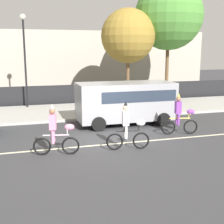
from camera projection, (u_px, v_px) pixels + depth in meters
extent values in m
plane|color=#38383A|center=(107.00, 141.00, 13.38)|extent=(80.00, 80.00, 0.00)
cube|color=beige|center=(110.00, 144.00, 12.91)|extent=(36.00, 0.14, 0.01)
cube|color=#ADAAA3|center=(79.00, 111.00, 19.48)|extent=(60.00, 5.00, 0.15)
cube|color=black|center=(72.00, 95.00, 22.08)|extent=(40.00, 0.08, 1.40)
cube|color=#B2A899|center=(47.00, 62.00, 29.53)|extent=(28.00, 8.00, 5.41)
torus|color=black|center=(71.00, 146.00, 11.61)|extent=(0.67, 0.21, 0.67)
torus|color=black|center=(42.00, 146.00, 11.53)|extent=(0.67, 0.21, 0.67)
cylinder|color=silver|center=(56.00, 135.00, 11.49)|extent=(0.96, 0.25, 0.05)
cylinder|color=silver|center=(52.00, 133.00, 11.46)|extent=(0.04, 0.04, 0.18)
cylinder|color=silver|center=(67.00, 132.00, 11.50)|extent=(0.04, 0.04, 0.23)
cylinder|color=silver|center=(67.00, 129.00, 11.48)|extent=(0.13, 0.50, 0.03)
ellipsoid|color=pink|center=(69.00, 127.00, 11.47)|extent=(0.39, 0.27, 0.24)
cube|color=pink|center=(53.00, 122.00, 11.38)|extent=(0.30, 0.36, 0.56)
sphere|color=#9E7051|center=(52.00, 111.00, 11.30)|extent=(0.22, 0.22, 0.22)
cone|color=silver|center=(52.00, 106.00, 11.27)|extent=(0.14, 0.14, 0.16)
cylinder|color=pink|center=(53.00, 137.00, 11.35)|extent=(0.11, 0.11, 0.48)
cylinder|color=pink|center=(54.00, 135.00, 11.63)|extent=(0.11, 0.11, 0.48)
torus|color=black|center=(141.00, 141.00, 12.26)|extent=(0.67, 0.17, 0.67)
torus|color=black|center=(115.00, 142.00, 12.12)|extent=(0.67, 0.17, 0.67)
cylinder|color=black|center=(128.00, 131.00, 12.11)|extent=(0.96, 0.19, 0.05)
cylinder|color=black|center=(124.00, 129.00, 12.07)|extent=(0.04, 0.04, 0.18)
cylinder|color=black|center=(139.00, 128.00, 12.14)|extent=(0.04, 0.04, 0.23)
cylinder|color=black|center=(139.00, 125.00, 12.12)|extent=(0.11, 0.50, 0.03)
ellipsoid|color=white|center=(141.00, 123.00, 12.12)|extent=(0.39, 0.25, 0.24)
cube|color=white|center=(126.00, 118.00, 11.99)|extent=(0.28, 0.35, 0.56)
sphere|color=beige|center=(126.00, 108.00, 11.92)|extent=(0.22, 0.22, 0.22)
cone|color=black|center=(126.00, 103.00, 11.88)|extent=(0.14, 0.14, 0.16)
cylinder|color=white|center=(126.00, 133.00, 11.97)|extent=(0.11, 0.11, 0.48)
cylinder|color=white|center=(125.00, 131.00, 12.24)|extent=(0.11, 0.11, 0.48)
torus|color=black|center=(190.00, 127.00, 14.42)|extent=(0.67, 0.20, 0.67)
torus|color=black|center=(168.00, 127.00, 14.33)|extent=(0.67, 0.20, 0.67)
cylinder|color=#E5D84C|center=(180.00, 118.00, 14.29)|extent=(0.96, 0.24, 0.05)
cylinder|color=#E5D84C|center=(177.00, 116.00, 14.26)|extent=(0.04, 0.04, 0.18)
cylinder|color=#E5D84C|center=(189.00, 116.00, 14.30)|extent=(0.04, 0.04, 0.23)
cylinder|color=#E5D84C|center=(189.00, 113.00, 14.28)|extent=(0.13, 0.50, 0.03)
ellipsoid|color=purple|center=(191.00, 112.00, 14.27)|extent=(0.39, 0.27, 0.24)
cube|color=purple|center=(178.00, 107.00, 14.18)|extent=(0.30, 0.36, 0.56)
sphere|color=#9E7051|center=(178.00, 99.00, 14.10)|extent=(0.22, 0.22, 0.22)
cone|color=#E5D84C|center=(179.00, 95.00, 14.07)|extent=(0.14, 0.14, 0.16)
cylinder|color=purple|center=(178.00, 120.00, 14.15)|extent=(0.11, 0.11, 0.48)
cylinder|color=purple|center=(177.00, 119.00, 14.43)|extent=(0.11, 0.11, 0.48)
cube|color=#99999E|center=(126.00, 101.00, 16.16)|extent=(5.00, 2.00, 1.90)
cube|color=#283342|center=(133.00, 94.00, 16.20)|extent=(3.90, 2.02, 0.56)
cylinder|color=black|center=(163.00, 119.00, 15.87)|extent=(0.70, 0.22, 0.70)
cylinder|color=black|center=(148.00, 112.00, 17.75)|extent=(0.70, 0.22, 0.70)
cylinder|color=black|center=(99.00, 124.00, 14.93)|extent=(0.70, 0.22, 0.70)
cylinder|color=black|center=(90.00, 116.00, 16.81)|extent=(0.70, 0.22, 0.70)
cylinder|color=black|center=(25.00, 65.00, 19.86)|extent=(0.12, 0.12, 5.50)
sphere|color=#EAEACC|center=(23.00, 17.00, 19.28)|extent=(0.36, 0.36, 0.36)
cylinder|color=brown|center=(128.00, 80.00, 21.47)|extent=(0.24, 0.24, 3.32)
sphere|color=olive|center=(128.00, 36.00, 20.89)|extent=(3.65, 3.65, 3.65)
cylinder|color=brown|center=(167.00, 71.00, 22.57)|extent=(0.24, 0.24, 4.35)
sphere|color=#4C8C38|center=(169.00, 16.00, 21.80)|extent=(4.78, 4.78, 4.78)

